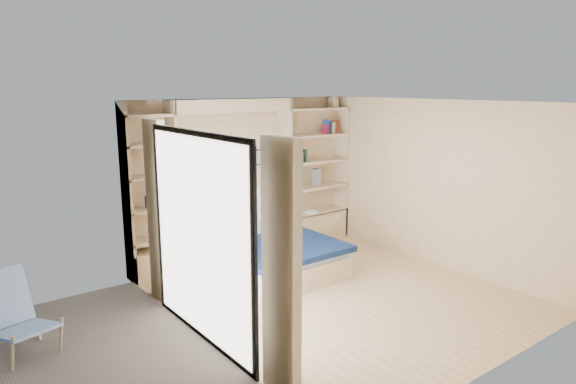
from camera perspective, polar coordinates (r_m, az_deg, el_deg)
ground at (r=6.91m, az=5.50°, el=-11.26°), size 4.50×4.50×0.00m
room_shell at (r=7.51m, az=-4.42°, el=-0.72°), size 4.50×4.50×4.50m
bed at (r=7.59m, az=-2.10°, el=-6.91°), size 1.62×2.00×1.07m
photo_gallery at (r=7.97m, az=-7.63°, el=3.80°), size 1.48×0.02×0.82m
reading_lamps at (r=7.94m, az=-5.78°, el=0.13°), size 1.92×0.12×0.15m
shelf_decor at (r=8.88m, az=3.23°, el=5.61°), size 3.57×0.23×2.03m
deck_chair at (r=6.05m, az=-28.01°, el=-11.97°), size 0.70×0.95×0.85m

